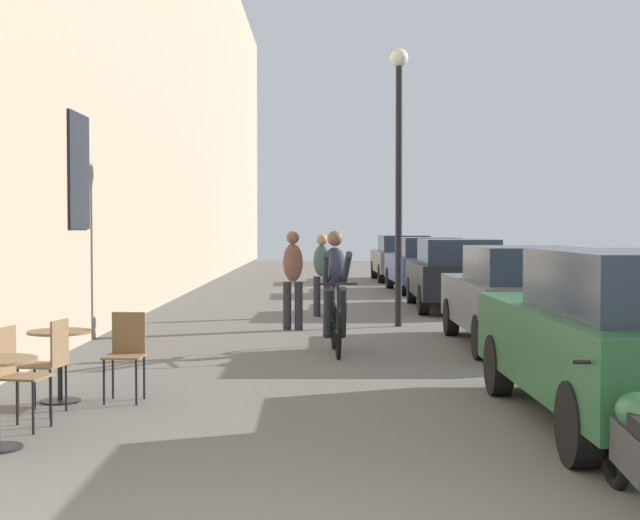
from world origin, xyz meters
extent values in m
cube|color=tan|center=(-3.45, 14.00, 5.99)|extent=(0.50, 68.00, 11.98)
cube|color=black|center=(-3.18, 9.26, 2.58)|extent=(0.04, 1.10, 1.70)
cylinder|color=black|center=(-2.01, 3.76, 0.23)|extent=(0.02, 0.02, 0.45)
cylinder|color=black|center=(-2.07, 3.44, 0.23)|extent=(0.02, 0.02, 0.45)
cylinder|color=black|center=(-2.32, 3.82, 0.23)|extent=(0.02, 0.02, 0.45)
cube|color=brown|center=(-2.20, 3.63, 0.46)|extent=(0.44, 0.44, 0.02)
cube|color=brown|center=(-2.37, 3.66, 0.68)|extent=(0.08, 0.34, 0.42)
cylinder|color=black|center=(-2.25, 4.90, 0.01)|extent=(0.40, 0.40, 0.02)
cylinder|color=black|center=(-2.25, 4.90, 0.36)|extent=(0.05, 0.05, 0.67)
cylinder|color=brown|center=(-2.25, 4.90, 0.71)|extent=(0.64, 0.64, 0.02)
cylinder|color=black|center=(-2.44, 4.18, 0.23)|extent=(0.02, 0.02, 0.45)
cylinder|color=black|center=(-2.38, 4.49, 0.23)|extent=(0.02, 0.02, 0.45)
cylinder|color=black|center=(-2.12, 4.12, 0.23)|extent=(0.02, 0.02, 0.45)
cylinder|color=black|center=(-2.06, 4.44, 0.23)|extent=(0.02, 0.02, 0.45)
cube|color=brown|center=(-2.25, 4.31, 0.46)|extent=(0.44, 0.44, 0.02)
cube|color=brown|center=(-2.07, 4.27, 0.68)|extent=(0.08, 0.34, 0.42)
cylinder|color=black|center=(-1.45, 4.73, 0.23)|extent=(0.02, 0.02, 0.45)
cylinder|color=black|center=(-1.77, 4.75, 0.23)|extent=(0.02, 0.02, 0.45)
cylinder|color=black|center=(-1.43, 5.05, 0.23)|extent=(0.02, 0.02, 0.45)
cylinder|color=black|center=(-1.76, 5.07, 0.23)|extent=(0.02, 0.02, 0.45)
cube|color=brown|center=(-1.60, 4.90, 0.46)|extent=(0.40, 0.40, 0.02)
cube|color=brown|center=(-1.59, 5.08, 0.68)|extent=(0.34, 0.04, 0.42)
torus|color=black|center=(0.61, 7.96, 0.33)|extent=(0.08, 0.71, 0.71)
torus|color=black|center=(0.56, 9.01, 0.33)|extent=(0.08, 0.71, 0.71)
cylinder|color=black|center=(0.57, 8.92, 0.61)|extent=(0.04, 0.22, 0.58)
cylinder|color=black|center=(0.59, 8.42, 0.95)|extent=(0.07, 0.83, 0.14)
cylinder|color=black|center=(0.61, 7.98, 0.67)|extent=(0.04, 0.09, 0.67)
cylinder|color=black|center=(0.58, 8.51, 0.37)|extent=(0.08, 1.00, 0.12)
cylinder|color=black|center=(0.61, 8.01, 1.00)|extent=(0.52, 0.05, 0.03)
ellipsoid|color=black|center=(0.57, 8.83, 0.93)|extent=(0.12, 0.24, 0.06)
ellipsoid|color=#2D3342|center=(0.57, 8.75, 1.21)|extent=(0.35, 0.36, 0.59)
sphere|color=brown|center=(0.58, 8.71, 1.60)|extent=(0.22, 0.22, 0.22)
cylinder|color=#26262D|center=(0.68, 8.68, 0.55)|extent=(0.15, 0.40, 0.75)
cylinder|color=#26262D|center=(0.48, 8.67, 0.55)|extent=(0.15, 0.40, 0.75)
cylinder|color=#2D3342|center=(0.73, 8.36, 1.20)|extent=(0.14, 0.75, 0.48)
cylinder|color=#2D3342|center=(0.45, 8.35, 1.20)|extent=(0.11, 0.75, 0.48)
cylinder|color=#26262D|center=(0.00, 11.38, 0.41)|extent=(0.14, 0.14, 0.83)
cylinder|color=#26262D|center=(-0.20, 11.39, 0.41)|extent=(0.14, 0.14, 0.83)
ellipsoid|color=brown|center=(-0.10, 11.38, 1.16)|extent=(0.36, 0.26, 0.66)
sphere|color=brown|center=(-0.10, 11.38, 1.58)|extent=(0.22, 0.22, 0.22)
cylinder|color=#26262D|center=(0.50, 13.77, 0.40)|extent=(0.14, 0.14, 0.79)
cylinder|color=#26262D|center=(0.30, 13.79, 0.40)|extent=(0.14, 0.14, 0.79)
ellipsoid|color=#38564C|center=(0.40, 13.78, 1.10)|extent=(0.36, 0.27, 0.63)
sphere|color=#A57A5B|center=(0.40, 13.78, 1.52)|extent=(0.22, 0.22, 0.22)
cylinder|color=black|center=(1.76, 11.99, 2.30)|extent=(0.12, 0.12, 4.60)
sphere|color=silver|center=(1.76, 11.99, 4.74)|extent=(0.32, 0.32, 0.32)
cube|color=#23512D|center=(3.07, 3.83, 0.67)|extent=(1.85, 4.40, 0.71)
cylinder|color=black|center=(2.24, 5.28, 0.32)|extent=(0.21, 0.63, 0.63)
cylinder|color=black|center=(2.26, 2.38, 0.32)|extent=(0.21, 0.63, 0.63)
cube|color=#595960|center=(3.29, 9.24, 0.64)|extent=(1.75, 4.18, 0.68)
cube|color=#283342|center=(3.29, 8.74, 1.23)|extent=(1.46, 2.26, 0.50)
cylinder|color=black|center=(2.50, 10.62, 0.30)|extent=(0.20, 0.60, 0.60)
cylinder|color=black|center=(4.07, 10.62, 0.30)|extent=(0.20, 0.60, 0.60)
cylinder|color=black|center=(2.51, 7.87, 0.30)|extent=(0.20, 0.60, 0.60)
cylinder|color=black|center=(4.08, 7.87, 0.30)|extent=(0.20, 0.60, 0.60)
cube|color=black|center=(3.26, 15.49, 0.65)|extent=(1.82, 4.27, 0.69)
cube|color=#283342|center=(3.25, 14.98, 1.25)|extent=(1.51, 2.31, 0.51)
cylinder|color=black|center=(2.48, 16.90, 0.31)|extent=(0.21, 0.62, 0.61)
cylinder|color=black|center=(4.08, 16.88, 0.31)|extent=(0.21, 0.62, 0.61)
cylinder|color=black|center=(2.44, 14.10, 0.31)|extent=(0.21, 0.62, 0.61)
cylinder|color=black|center=(4.04, 14.08, 0.31)|extent=(0.21, 0.62, 0.61)
cube|color=#384C84|center=(3.21, 20.81, 0.64)|extent=(1.88, 4.24, 0.68)
cube|color=#283342|center=(3.23, 20.31, 1.23)|extent=(1.54, 2.31, 0.51)
cylinder|color=black|center=(2.37, 22.16, 0.30)|extent=(0.22, 0.61, 0.60)
cylinder|color=black|center=(3.95, 22.21, 0.30)|extent=(0.22, 0.61, 0.60)
cylinder|color=black|center=(2.48, 19.40, 0.30)|extent=(0.22, 0.61, 0.60)
cylinder|color=black|center=(4.05, 19.46, 0.30)|extent=(0.22, 0.61, 0.60)
cube|color=#595960|center=(3.06, 26.05, 0.65)|extent=(1.83, 4.24, 0.68)
cube|color=#283342|center=(3.07, 25.54, 1.24)|extent=(1.51, 2.30, 0.51)
cylinder|color=black|center=(2.24, 27.42, 0.30)|extent=(0.21, 0.61, 0.61)
cylinder|color=black|center=(3.82, 27.45, 0.30)|extent=(0.21, 0.61, 0.61)
cylinder|color=black|center=(2.30, 24.64, 0.30)|extent=(0.21, 0.61, 0.61)
cylinder|color=black|center=(3.88, 24.68, 0.30)|extent=(0.21, 0.61, 0.61)
torus|color=black|center=(2.38, 1.94, 0.30)|extent=(0.15, 0.70, 0.69)
ellipsoid|color=#23512D|center=(2.33, 1.31, 0.62)|extent=(0.32, 0.54, 0.24)
cylinder|color=black|center=(2.38, 1.84, 0.85)|extent=(0.62, 0.08, 0.03)
camera|label=1|loc=(0.37, -4.30, 1.76)|focal=51.72mm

